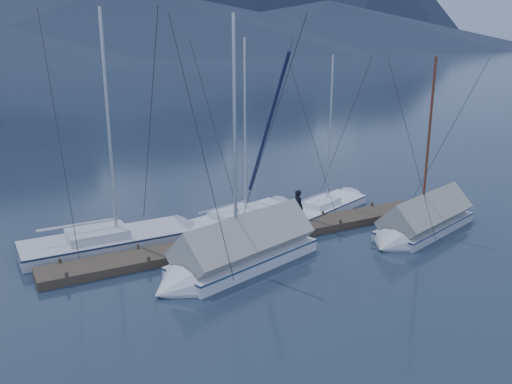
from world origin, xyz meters
The scene contains 9 objects.
ground centered at (0.00, 0.00, 0.00)m, with size 1000.00×1000.00×0.00m, color #15202F.
dock centered at (0.00, 2.00, 0.11)m, with size 18.00×1.50×0.54m.
mooring_posts centered at (-0.50, 2.00, 0.35)m, with size 15.12×1.52×0.35m.
sailboat_open_left centered at (-4.88, 4.30, 0.19)m, with size 8.03×3.44×10.59m.
sailboat_open_mid centered at (1.22, 4.58, 0.16)m, with size 7.34×3.80×9.34m.
sailboat_open_right centered at (5.71, 4.30, 0.15)m, with size 6.62×3.94×8.46m.
sailboat_covered_near centered at (6.93, -0.64, 0.43)m, with size 6.91×3.85×8.60m.
sailboat_covered_far centered at (-2.15, -0.17, 0.50)m, with size 7.62×4.20×10.24m.
person centered at (2.17, 2.03, 1.17)m, with size 0.60×0.40×1.65m, color black.
Camera 1 is at (-10.41, -17.36, 8.55)m, focal length 38.00 mm.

